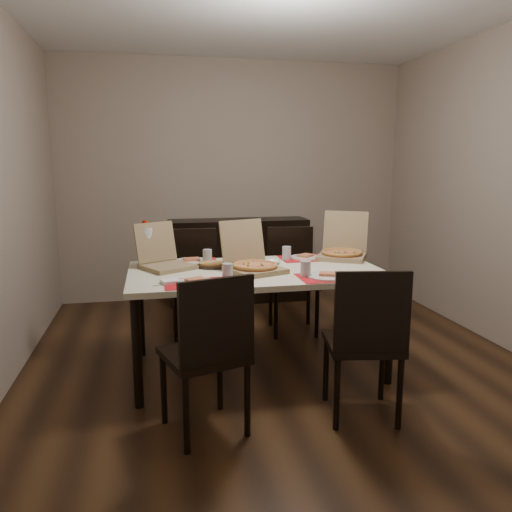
{
  "coord_description": "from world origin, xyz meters",
  "views": [
    {
      "loc": [
        -0.9,
        -3.52,
        1.51
      ],
      "look_at": [
        -0.19,
        -0.09,
        0.85
      ],
      "focal_mm": 35.0,
      "sensor_mm": 36.0,
      "label": 1
    }
  ],
  "objects_px": {
    "chair_near_left": "(209,349)",
    "dip_bowl": "(273,262)",
    "dining_table": "(256,279)",
    "chair_far_left": "(195,278)",
    "chair_near_right": "(366,338)",
    "chair_far_right": "(292,274)",
    "soda_bottle": "(146,246)",
    "sideboard": "(239,260)",
    "pizza_box_center": "(253,264)"
  },
  "relations": [
    {
      "from": "chair_near_left",
      "to": "dip_bowl",
      "type": "distance_m",
      "value": 1.23
    },
    {
      "from": "dining_table",
      "to": "chair_far_left",
      "type": "distance_m",
      "value": 0.96
    },
    {
      "from": "dining_table",
      "to": "chair_near_right",
      "type": "height_order",
      "value": "chair_near_right"
    },
    {
      "from": "chair_far_right",
      "to": "soda_bottle",
      "type": "distance_m",
      "value": 1.42
    },
    {
      "from": "sideboard",
      "to": "pizza_box_center",
      "type": "height_order",
      "value": "pizza_box_center"
    },
    {
      "from": "soda_bottle",
      "to": "dining_table",
      "type": "bearing_deg",
      "value": -22.27
    },
    {
      "from": "sideboard",
      "to": "pizza_box_center",
      "type": "xyz_separation_m",
      "value": [
        -0.23,
        -1.93,
        0.36
      ]
    },
    {
      "from": "dining_table",
      "to": "chair_far_left",
      "type": "bearing_deg",
      "value": 113.32
    },
    {
      "from": "sideboard",
      "to": "chair_far_right",
      "type": "relative_size",
      "value": 1.61
    },
    {
      "from": "sideboard",
      "to": "chair_near_right",
      "type": "distance_m",
      "value": 2.76
    },
    {
      "from": "dip_bowl",
      "to": "chair_near_right",
      "type": "bearing_deg",
      "value": -73.94
    },
    {
      "from": "chair_near_right",
      "to": "chair_near_left",
      "type": "bearing_deg",
      "value": 179.33
    },
    {
      "from": "chair_far_right",
      "to": "soda_bottle",
      "type": "relative_size",
      "value": 2.74
    },
    {
      "from": "soda_bottle",
      "to": "chair_far_left",
      "type": "bearing_deg",
      "value": 54.18
    },
    {
      "from": "chair_near_left",
      "to": "chair_near_right",
      "type": "height_order",
      "value": "same"
    },
    {
      "from": "chair_near_left",
      "to": "chair_near_right",
      "type": "xyz_separation_m",
      "value": [
        0.91,
        -0.01,
        0.0
      ]
    },
    {
      "from": "sideboard",
      "to": "chair_near_right",
      "type": "relative_size",
      "value": 1.61
    },
    {
      "from": "chair_near_right",
      "to": "dining_table",
      "type": "bearing_deg",
      "value": 118.28
    },
    {
      "from": "dip_bowl",
      "to": "chair_far_right",
      "type": "bearing_deg",
      "value": 62.15
    },
    {
      "from": "dining_table",
      "to": "chair_far_right",
      "type": "bearing_deg",
      "value": 58.37
    },
    {
      "from": "sideboard",
      "to": "chair_near_left",
      "type": "height_order",
      "value": "chair_near_left"
    },
    {
      "from": "chair_near_left",
      "to": "chair_far_left",
      "type": "distance_m",
      "value": 1.73
    },
    {
      "from": "chair_far_left",
      "to": "pizza_box_center",
      "type": "relative_size",
      "value": 1.92
    },
    {
      "from": "chair_near_right",
      "to": "dip_bowl",
      "type": "height_order",
      "value": "chair_near_right"
    },
    {
      "from": "chair_far_right",
      "to": "pizza_box_center",
      "type": "relative_size",
      "value": 1.92
    },
    {
      "from": "sideboard",
      "to": "dip_bowl",
      "type": "distance_m",
      "value": 1.72
    },
    {
      "from": "chair_far_right",
      "to": "sideboard",
      "type": "bearing_deg",
      "value": 106.16
    },
    {
      "from": "chair_far_right",
      "to": "dip_bowl",
      "type": "xyz_separation_m",
      "value": [
        -0.33,
        -0.63,
        0.25
      ]
    },
    {
      "from": "sideboard",
      "to": "dip_bowl",
      "type": "bearing_deg",
      "value": -90.85
    },
    {
      "from": "chair_near_right",
      "to": "soda_bottle",
      "type": "distance_m",
      "value": 1.76
    },
    {
      "from": "soda_bottle",
      "to": "dip_bowl",
      "type": "bearing_deg",
      "value": -8.24
    },
    {
      "from": "chair_far_right",
      "to": "pizza_box_center",
      "type": "bearing_deg",
      "value": -121.64
    },
    {
      "from": "sideboard",
      "to": "chair_near_left",
      "type": "xyz_separation_m",
      "value": [
        -0.63,
        -2.73,
        0.06
      ]
    },
    {
      "from": "chair_far_right",
      "to": "dining_table",
      "type": "bearing_deg",
      "value": -121.63
    },
    {
      "from": "chair_far_left",
      "to": "chair_far_right",
      "type": "xyz_separation_m",
      "value": [
        0.87,
        -0.06,
        0.0
      ]
    },
    {
      "from": "chair_near_left",
      "to": "chair_far_right",
      "type": "height_order",
      "value": "same"
    },
    {
      "from": "pizza_box_center",
      "to": "chair_far_left",
      "type": "bearing_deg",
      "value": 110.16
    },
    {
      "from": "chair_near_left",
      "to": "pizza_box_center",
      "type": "height_order",
      "value": "pizza_box_center"
    },
    {
      "from": "chair_near_left",
      "to": "chair_far_right",
      "type": "bearing_deg",
      "value": 60.63
    },
    {
      "from": "chair_near_right",
      "to": "soda_bottle",
      "type": "height_order",
      "value": "soda_bottle"
    },
    {
      "from": "chair_near_left",
      "to": "dip_bowl",
      "type": "height_order",
      "value": "chair_near_left"
    },
    {
      "from": "dining_table",
      "to": "sideboard",
      "type": "bearing_deg",
      "value": 84.17
    },
    {
      "from": "chair_near_right",
      "to": "soda_bottle",
      "type": "bearing_deg",
      "value": 136.26
    },
    {
      "from": "pizza_box_center",
      "to": "dining_table",
      "type": "bearing_deg",
      "value": 58.08
    },
    {
      "from": "dip_bowl",
      "to": "chair_far_left",
      "type": "bearing_deg",
      "value": 128.16
    },
    {
      "from": "sideboard",
      "to": "dip_bowl",
      "type": "relative_size",
      "value": 13.26
    },
    {
      "from": "sideboard",
      "to": "chair_far_right",
      "type": "xyz_separation_m",
      "value": [
        0.31,
        -1.06,
        0.06
      ]
    },
    {
      "from": "chair_far_left",
      "to": "chair_far_right",
      "type": "height_order",
      "value": "same"
    },
    {
      "from": "chair_far_left",
      "to": "sideboard",
      "type": "bearing_deg",
      "value": 60.71
    },
    {
      "from": "chair_near_left",
      "to": "pizza_box_center",
      "type": "distance_m",
      "value": 0.95
    }
  ]
}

